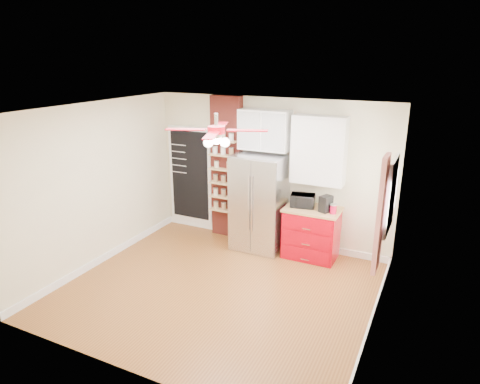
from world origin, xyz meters
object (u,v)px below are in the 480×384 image
at_px(coffee_maker, 326,204).
at_px(red_cabinet, 311,233).
at_px(fridge, 259,202).
at_px(toaster_oven, 303,201).
at_px(ceiling_fan, 216,130).
at_px(canister_left, 333,209).
at_px(pantry_jar_oats, 217,164).

bearing_deg(coffee_maker, red_cabinet, -171.66).
xyz_separation_m(fridge, toaster_oven, (0.79, 0.05, 0.14)).
bearing_deg(ceiling_fan, fridge, 91.76).
bearing_deg(canister_left, fridge, 178.02).
height_order(ceiling_fan, pantry_jar_oats, ceiling_fan).
xyz_separation_m(ceiling_fan, canister_left, (1.29, 1.58, -1.45)).
relative_size(fridge, pantry_jar_oats, 14.62).
relative_size(coffee_maker, pantry_jar_oats, 2.29).
bearing_deg(fridge, ceiling_fan, -88.24).
xyz_separation_m(fridge, canister_left, (1.34, -0.05, 0.10)).
xyz_separation_m(fridge, red_cabinet, (0.97, 0.05, -0.42)).
distance_m(red_cabinet, ceiling_fan, 2.75).
bearing_deg(coffee_maker, canister_left, 8.04).
distance_m(toaster_oven, canister_left, 0.56).
height_order(ceiling_fan, coffee_maker, ceiling_fan).
xyz_separation_m(toaster_oven, pantry_jar_oats, (-1.74, 0.13, 0.42)).
bearing_deg(pantry_jar_oats, coffee_maker, -4.99).
bearing_deg(red_cabinet, coffee_maker, -14.49).
bearing_deg(toaster_oven, red_cabinet, -10.72).
distance_m(red_cabinet, canister_left, 0.65).
bearing_deg(pantry_jar_oats, toaster_oven, -4.28).
relative_size(canister_left, pantry_jar_oats, 1.22).
relative_size(ceiling_fan, coffee_maker, 5.10).
height_order(fridge, ceiling_fan, ceiling_fan).
bearing_deg(red_cabinet, toaster_oven, -179.37).
xyz_separation_m(toaster_oven, canister_left, (0.55, -0.09, -0.04)).
relative_size(coffee_maker, canister_left, 1.89).
height_order(fridge, canister_left, fridge).
xyz_separation_m(red_cabinet, canister_left, (0.37, -0.10, 0.52)).
relative_size(fridge, canister_left, 12.03).
distance_m(red_cabinet, toaster_oven, 0.59).
bearing_deg(ceiling_fan, canister_left, 50.83).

